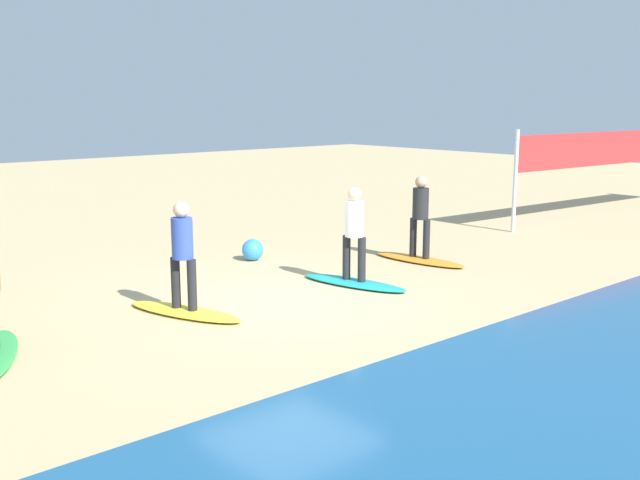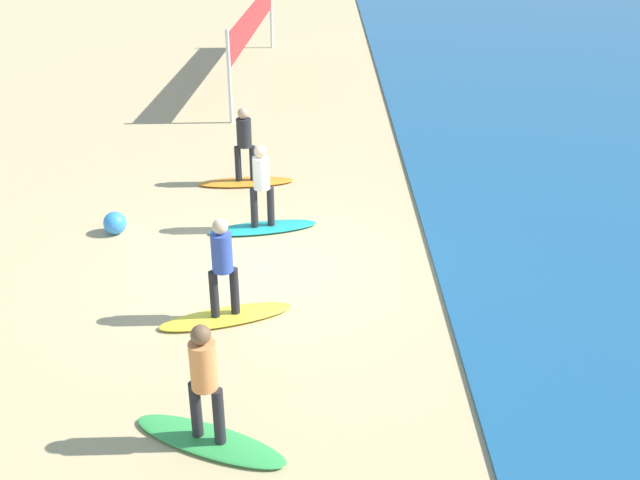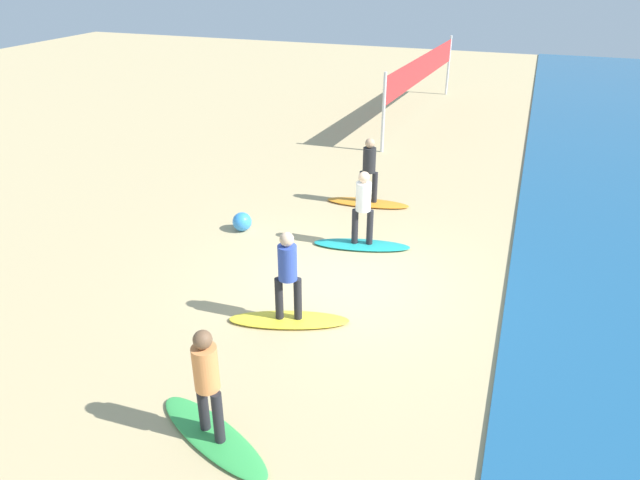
# 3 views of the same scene
# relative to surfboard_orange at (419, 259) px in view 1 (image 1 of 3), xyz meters

# --- Properties ---
(ground_plane) EXTENTS (60.00, 60.00, 0.00)m
(ground_plane) POSITION_rel_surfboard_orange_xyz_m (3.87, 0.61, -0.04)
(ground_plane) COLOR tan
(surfboard_orange) EXTENTS (0.78, 2.15, 0.09)m
(surfboard_orange) POSITION_rel_surfboard_orange_xyz_m (0.00, 0.00, 0.00)
(surfboard_orange) COLOR orange
(surfboard_orange) RESTS_ON ground
(surfer_orange) EXTENTS (0.32, 0.46, 1.64)m
(surfer_orange) POSITION_rel_surfboard_orange_xyz_m (0.00, 0.00, 0.99)
(surfer_orange) COLOR #232328
(surfer_orange) RESTS_ON surfboard_orange
(surfboard_teal) EXTENTS (1.00, 2.17, 0.09)m
(surfboard_teal) POSITION_rel_surfboard_orange_xyz_m (2.31, 0.51, 0.00)
(surfboard_teal) COLOR teal
(surfboard_teal) RESTS_ON ground
(surfer_teal) EXTENTS (0.32, 0.45, 1.64)m
(surfer_teal) POSITION_rel_surfboard_orange_xyz_m (2.31, 0.51, 0.99)
(surfer_teal) COLOR #232328
(surfer_teal) RESTS_ON surfboard_teal
(surfboard_yellow) EXTENTS (1.18, 2.17, 0.09)m
(surfboard_yellow) POSITION_rel_surfboard_orange_xyz_m (5.50, 0.11, 0.00)
(surfboard_yellow) COLOR yellow
(surfboard_yellow) RESTS_ON ground
(surfer_yellow) EXTENTS (0.32, 0.44, 1.64)m
(surfer_yellow) POSITION_rel_surfboard_orange_xyz_m (5.50, 0.11, 0.99)
(surfer_yellow) COLOR #232328
(surfer_yellow) RESTS_ON surfboard_yellow
(volleyball_net) EXTENTS (9.08, 0.76, 2.50)m
(volleyball_net) POSITION_rel_surfboard_orange_xyz_m (-8.79, -0.40, 1.74)
(volleyball_net) COLOR silver
(volleyball_net) RESTS_ON ground
(beach_ball) EXTENTS (0.44, 0.44, 0.44)m
(beach_ball) POSITION_rel_surfboard_orange_xyz_m (2.45, -2.31, 0.17)
(beach_ball) COLOR #338CE5
(beach_ball) RESTS_ON ground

